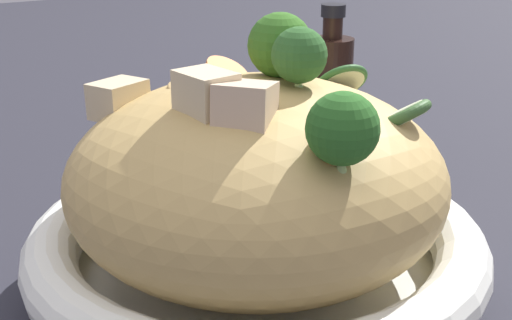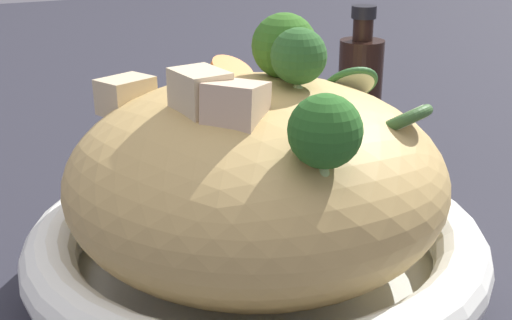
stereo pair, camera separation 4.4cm
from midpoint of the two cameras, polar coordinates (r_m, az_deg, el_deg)
name	(u,v)px [view 2 (the right image)]	position (r m, az deg, el deg)	size (l,w,h in m)	color
ground_plane	(256,287)	(0.48, 2.66, -10.46)	(3.00, 3.00, 0.00)	#27262F
serving_bowl	(256,252)	(0.47, 2.72, -7.63)	(0.31, 0.31, 0.05)	white
noodle_heap	(256,178)	(0.45, 2.82, -1.57)	(0.25, 0.25, 0.13)	tan
broccoli_florets	(299,75)	(0.41, 6.72, 6.95)	(0.16, 0.09, 0.07)	#9CC279
carrot_coins	(241,90)	(0.43, 1.71, 5.73)	(0.15, 0.05, 0.04)	orange
zucchini_slices	(378,103)	(0.45, 12.77, 4.53)	(0.11, 0.06, 0.03)	beige
chicken_chunks	(183,98)	(0.41, -2.95, 5.08)	(0.15, 0.07, 0.05)	beige
soy_sauce_bottle	(359,94)	(0.71, 10.29, 5.31)	(0.04, 0.04, 0.15)	black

